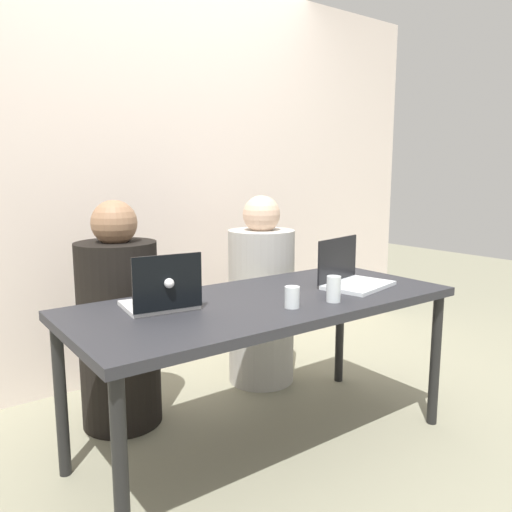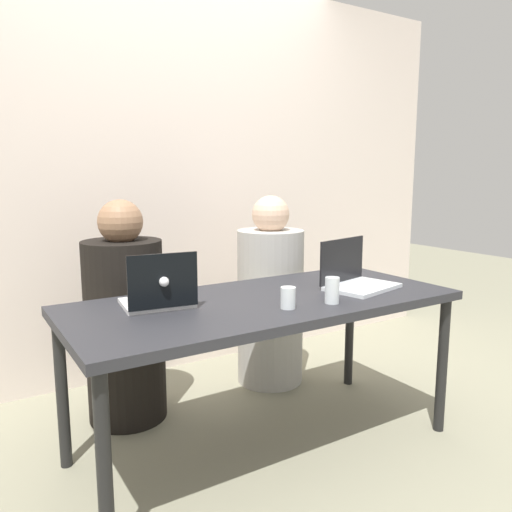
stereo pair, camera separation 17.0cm
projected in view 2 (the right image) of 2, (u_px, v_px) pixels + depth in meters
ground_plane at (265, 446)px, 2.33m from camera, size 12.00×12.00×0.00m
back_wall at (162, 177)px, 3.13m from camera, size 4.52×0.10×2.49m
desk at (265, 311)px, 2.23m from camera, size 1.74×0.76×0.71m
person_on_left at (125, 324)px, 2.54m from camera, size 0.46×0.46×1.14m
person_on_right at (270, 301)px, 3.01m from camera, size 0.44×0.44×1.14m
laptop_front_right at (355, 277)px, 2.42m from camera, size 0.39×0.32×0.23m
laptop_back_left at (159, 295)px, 2.06m from camera, size 0.31×0.29×0.24m
water_glass_center at (288, 299)px, 2.05m from camera, size 0.06×0.06×0.09m
water_glass_right at (332, 292)px, 2.13m from camera, size 0.06×0.06×0.11m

